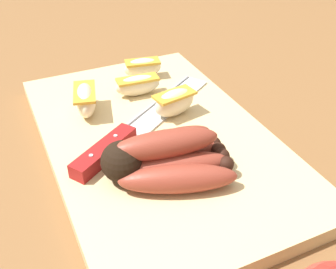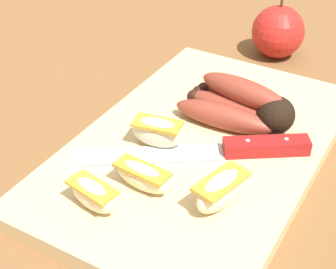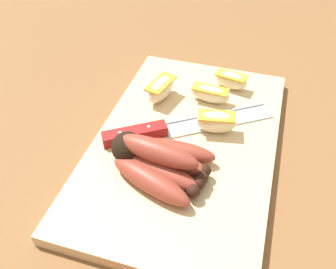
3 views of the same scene
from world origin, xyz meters
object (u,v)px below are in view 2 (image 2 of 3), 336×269
at_px(apple_wedge_near, 221,190).
at_px(banana_bunch, 242,104).
at_px(chefs_knife, 225,150).
at_px(whole_apple, 278,32).
at_px(apple_wedge_far, 157,132).
at_px(apple_wedge_extra, 142,176).
at_px(apple_wedge_middle, 93,194).

bearing_deg(apple_wedge_near, banana_bunch, 16.02).
bearing_deg(chefs_knife, whole_apple, 9.38).
bearing_deg(banana_bunch, whole_apple, 9.16).
xyz_separation_m(banana_bunch, whole_apple, (0.23, 0.04, 0.00)).
bearing_deg(apple_wedge_far, whole_apple, -4.31).
xyz_separation_m(banana_bunch, apple_wedge_extra, (-0.18, 0.04, -0.00)).
bearing_deg(apple_wedge_extra, apple_wedge_near, -78.63).
xyz_separation_m(chefs_knife, apple_wedge_far, (-0.02, 0.08, 0.01)).
height_order(chefs_knife, whole_apple, whole_apple).
height_order(chefs_knife, apple_wedge_far, apple_wedge_far).
bearing_deg(apple_wedge_extra, apple_wedge_far, 18.90).
distance_m(banana_bunch, apple_wedge_near, 0.17).
distance_m(apple_wedge_middle, apple_wedge_extra, 0.06).
xyz_separation_m(chefs_knife, apple_wedge_extra, (-0.10, 0.05, 0.01)).
xyz_separation_m(apple_wedge_extra, whole_apple, (0.41, -0.00, 0.01)).
height_order(apple_wedge_middle, apple_wedge_extra, apple_wedge_middle).
bearing_deg(whole_apple, apple_wedge_extra, 180.00).
bearing_deg(apple_wedge_extra, apple_wedge_middle, 151.02).
height_order(apple_wedge_near, apple_wedge_far, same).
height_order(apple_wedge_far, apple_wedge_extra, apple_wedge_far).
bearing_deg(apple_wedge_extra, chefs_knife, -27.57).
relative_size(banana_bunch, apple_wedge_middle, 2.37).
bearing_deg(whole_apple, banana_bunch, -170.84).
xyz_separation_m(chefs_knife, whole_apple, (0.31, 0.05, 0.02)).
bearing_deg(apple_wedge_middle, apple_wedge_extra, -28.98).
distance_m(banana_bunch, whole_apple, 0.23).
relative_size(apple_wedge_near, apple_wedge_far, 1.10).
height_order(apple_wedge_near, whole_apple, whole_apple).
bearing_deg(apple_wedge_extra, whole_apple, -0.00).
relative_size(apple_wedge_middle, apple_wedge_far, 0.95).
relative_size(banana_bunch, chefs_knife, 0.59).
distance_m(chefs_knife, apple_wedge_far, 0.08).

